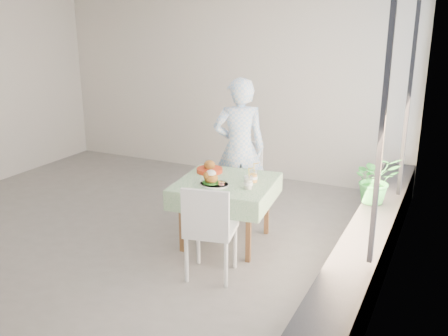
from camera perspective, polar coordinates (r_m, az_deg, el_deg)
The scene contains 14 objects.
floor at distance 6.42m, azimuth -9.56°, elevation -6.22°, with size 6.00×6.00×0.00m, color slate.
wall_back at distance 8.14m, azimuth 0.19°, elevation 9.20°, with size 6.00×0.02×2.80m, color beige.
wall_right at distance 4.93m, azimuth 19.50°, elevation 3.05°, with size 0.02×5.00×2.80m, color beige.
window_pane at distance 4.88m, azimuth 19.44°, elevation 5.94°, with size 0.01×4.80×2.18m, color #D1E0F9.
window_ledge at distance 5.33m, azimuth 16.13°, elevation -8.77°, with size 0.40×4.80×0.50m, color black.
cafe_table at distance 5.65m, azimuth 0.24°, elevation -4.20°, with size 1.15×1.15×0.74m.
chair_far at distance 6.52m, azimuth 1.99°, elevation -2.84°, with size 0.49×0.49×0.95m.
chair_near at distance 5.01m, azimuth -1.50°, elevation -9.13°, with size 0.54×0.54×0.98m.
diner at distance 6.30m, azimuth 1.76°, elevation 2.23°, with size 0.66×0.43×1.80m, color #97C4F2.
main_dish at distance 5.41m, azimuth -1.33°, elevation -1.40°, with size 0.33×0.33×0.17m.
juice_cup_orange at distance 5.50m, azimuth 3.38°, elevation -1.03°, with size 0.10×0.10×0.27m.
juice_cup_lemonade at distance 5.30m, azimuth 2.80°, elevation -1.71°, with size 0.10×0.10×0.28m.
second_dish at distance 5.86m, azimuth -1.66°, elevation -0.08°, with size 0.31×0.31×0.15m.
potted_plant at distance 5.77m, azimuth 16.92°, elevation -1.23°, with size 0.49×0.43×0.55m, color #2A8039.
Camera 1 is at (3.48, -4.78, 2.51)m, focal length 40.00 mm.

